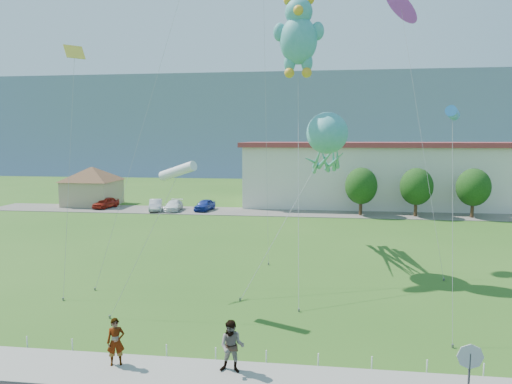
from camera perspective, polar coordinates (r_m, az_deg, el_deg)
ground at (r=20.53m, az=-7.11°, el=-18.27°), size 160.00×160.00×0.00m
sidewalk at (r=18.15m, az=-9.43°, el=-21.68°), size 80.00×2.50×0.10m
parking_strip at (r=53.92m, az=2.16°, el=-2.54°), size 70.00×6.00×0.06m
hill_ridge at (r=138.15m, az=5.38°, el=8.22°), size 160.00×50.00×25.00m
pavilion at (r=63.21m, az=-19.78°, el=1.16°), size 9.20×9.20×5.00m
warehouse at (r=65.72m, az=26.17°, el=2.03°), size 61.00×15.00×8.20m
stop_sign at (r=16.10m, az=25.15°, el=-18.85°), size 0.80×0.07×2.50m
rope_fence at (r=19.29m, az=-8.13°, el=-19.17°), size 26.05×0.05×0.50m
tree_near at (r=52.55m, az=13.01°, el=0.75°), size 3.60×3.60×5.47m
tree_mid at (r=53.48m, az=19.42°, el=0.64°), size 3.60×3.60×5.47m
tree_far at (r=55.06m, az=25.53°, el=0.53°), size 3.60×3.60×5.47m
pedestrian_left at (r=18.91m, az=-17.12°, el=-17.45°), size 0.77×0.64×1.81m
pedestrian_right at (r=17.64m, az=-3.02°, el=-18.73°), size 0.98×0.78×1.95m
parked_car_red at (r=59.94m, az=-18.27°, el=-1.26°), size 2.34×4.18×1.34m
parked_car_silver at (r=56.13m, az=-12.44°, el=-1.60°), size 2.52×4.31×1.34m
parked_car_white at (r=55.68m, az=-10.28°, el=-1.68°), size 2.01×4.32×1.22m
parked_car_blue at (r=55.29m, az=-6.42°, el=-1.62°), size 2.16×4.09×1.33m
octopus_kite at (r=31.71m, az=8.80°, el=5.77°), size 6.05×14.25×10.36m
teddy_bear_kite at (r=31.04m, az=5.34°, el=19.03°), size 3.25×9.25×17.75m
small_kite_yellow at (r=29.87m, az=-21.89°, el=12.90°), size 1.82×5.11×14.27m
small_kite_white at (r=23.02m, az=-9.83°, el=2.47°), size 3.27×3.02×7.48m
small_kite_purple at (r=37.09m, az=17.81°, el=20.64°), size 2.81×8.00×18.94m
small_kite_cyan at (r=23.16m, az=23.38°, el=8.85°), size 0.79×4.51×10.26m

